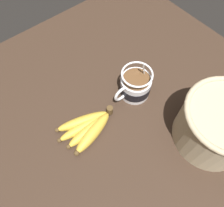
% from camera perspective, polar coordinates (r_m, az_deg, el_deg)
% --- Properties ---
extents(table, '(1.05, 1.05, 0.03)m').
position_cam_1_polar(table, '(0.73, 2.63, -1.64)').
color(table, '#332319').
rests_on(table, ground).
extents(coffee_mug, '(0.14, 0.10, 0.14)m').
position_cam_1_polar(coffee_mug, '(0.72, 6.05, 4.63)').
color(coffee_mug, silver).
rests_on(coffee_mug, table).
extents(banana_bunch, '(0.19, 0.13, 0.04)m').
position_cam_1_polar(banana_bunch, '(0.67, -6.41, -6.27)').
color(banana_bunch, '#4C381E').
rests_on(banana_bunch, table).
extents(woven_basket, '(0.23, 0.23, 0.16)m').
position_cam_1_polar(woven_basket, '(0.67, 26.15, -5.02)').
color(woven_basket, tan).
rests_on(woven_basket, table).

